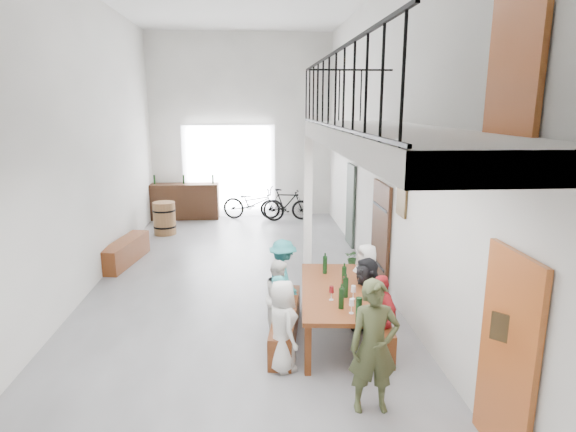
{
  "coord_description": "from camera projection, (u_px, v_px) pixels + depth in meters",
  "views": [
    {
      "loc": [
        0.31,
        -8.88,
        3.4
      ],
      "look_at": [
        0.94,
        -0.5,
        1.45
      ],
      "focal_mm": 30.0,
      "sensor_mm": 36.0,
      "label": 1
    }
  ],
  "objects": [
    {
      "name": "floor",
      "position": [
        238.0,
        283.0,
        9.38
      ],
      "size": [
        12.0,
        12.0,
        0.0
      ],
      "primitive_type": "plane",
      "color": "#5E5F61",
      "rests_on": "ground"
    },
    {
      "name": "room_walls",
      "position": [
        234.0,
        96.0,
        8.57
      ],
      "size": [
        12.0,
        12.0,
        12.0
      ],
      "color": "white",
      "rests_on": "ground"
    },
    {
      "name": "gateway_portal",
      "position": [
        229.0,
        171.0,
        14.8
      ],
      "size": [
        2.8,
        0.08,
        2.8
      ],
      "primitive_type": "cube",
      "color": "white",
      "rests_on": "ground"
    },
    {
      "name": "right_wall_decor",
      "position": [
        409.0,
        216.0,
        7.36
      ],
      "size": [
        0.07,
        8.28,
        5.07
      ],
      "color": "#AC501F",
      "rests_on": "ground"
    },
    {
      "name": "balcony",
      "position": [
        390.0,
        142.0,
        5.81
      ],
      "size": [
        1.52,
        5.62,
        4.0
      ],
      "color": "white",
      "rests_on": "ground"
    },
    {
      "name": "tasting_table",
      "position": [
        334.0,
        295.0,
        6.99
      ],
      "size": [
        1.15,
        2.35,
        0.79
      ],
      "rotation": [
        0.0,
        0.0,
        -0.1
      ],
      "color": "brown",
      "rests_on": "ground"
    },
    {
      "name": "bench_inner",
      "position": [
        286.0,
        324.0,
        7.14
      ],
      "size": [
        0.61,
        2.0,
        0.45
      ],
      "primitive_type": "cube",
      "rotation": [
        0.0,
        0.0,
        -0.15
      ],
      "color": "brown",
      "rests_on": "ground"
    },
    {
      "name": "bench_wall",
      "position": [
        374.0,
        320.0,
        7.23
      ],
      "size": [
        0.45,
        2.05,
        0.47
      ],
      "primitive_type": "cube",
      "rotation": [
        0.0,
        0.0,
        -0.09
      ],
      "color": "brown",
      "rests_on": "ground"
    },
    {
      "name": "tableware",
      "position": [
        342.0,
        284.0,
        6.76
      ],
      "size": [
        0.37,
        1.59,
        0.35
      ],
      "color": "black",
      "rests_on": "tasting_table"
    },
    {
      "name": "side_bench",
      "position": [
        125.0,
        252.0,
        10.53
      ],
      "size": [
        0.7,
        1.86,
        0.51
      ],
      "primitive_type": "cube",
      "rotation": [
        0.0,
        0.0,
        -0.17
      ],
      "color": "brown",
      "rests_on": "ground"
    },
    {
      "name": "oak_barrel",
      "position": [
        164.0,
        218.0,
        12.86
      ],
      "size": [
        0.6,
        0.6,
        0.88
      ],
      "color": "olive",
      "rests_on": "ground"
    },
    {
      "name": "serving_counter",
      "position": [
        185.0,
        201.0,
        14.62
      ],
      "size": [
        2.04,
        0.58,
        1.07
      ],
      "primitive_type": "cube",
      "rotation": [
        0.0,
        0.0,
        -0.01
      ],
      "color": "#3D2010",
      "rests_on": "ground"
    },
    {
      "name": "counter_bottles",
      "position": [
        184.0,
        179.0,
        14.44
      ],
      "size": [
        1.8,
        0.07,
        0.28
      ],
      "color": "black",
      "rests_on": "serving_counter"
    },
    {
      "name": "guest_left_a",
      "position": [
        282.0,
        325.0,
        6.22
      ],
      "size": [
        0.55,
        0.69,
        1.22
      ],
      "primitive_type": "imported",
      "rotation": [
        0.0,
        0.0,
        1.88
      ],
      "color": "silver",
      "rests_on": "ground"
    },
    {
      "name": "guest_left_b",
      "position": [
        281.0,
        313.0,
        6.75
      ],
      "size": [
        0.31,
        0.43,
        1.1
      ],
      "primitive_type": "imported",
      "rotation": [
        0.0,
        0.0,
        1.46
      ],
      "color": "teal",
      "rests_on": "ground"
    },
    {
      "name": "guest_left_c",
      "position": [
        280.0,
        297.0,
        7.26
      ],
      "size": [
        0.53,
        0.62,
        1.14
      ],
      "primitive_type": "imported",
      "rotation": [
        0.0,
        0.0,
        1.39
      ],
      "color": "silver",
      "rests_on": "ground"
    },
    {
      "name": "guest_left_d",
      "position": [
        283.0,
        277.0,
        7.92
      ],
      "size": [
        0.75,
        0.93,
        1.26
      ],
      "primitive_type": "imported",
      "rotation": [
        0.0,
        0.0,
        1.97
      ],
      "color": "teal",
      "rests_on": "ground"
    },
    {
      "name": "guest_right_a",
      "position": [
        380.0,
        317.0,
        6.52
      ],
      "size": [
        0.55,
        0.76,
        1.19
      ],
      "primitive_type": "imported",
      "rotation": [
        0.0,
        0.0,
        -1.16
      ],
      "color": "red",
      "rests_on": "ground"
    },
    {
      "name": "guest_right_b",
      "position": [
        365.0,
        297.0,
        7.15
      ],
      "size": [
        0.7,
        1.19,
        1.22
      ],
      "primitive_type": "imported",
      "rotation": [
        0.0,
        0.0,
        -1.24
      ],
      "color": "black",
      "rests_on": "ground"
    },
    {
      "name": "guest_right_c",
      "position": [
        366.0,
        282.0,
        7.7
      ],
      "size": [
        0.55,
        0.7,
        1.26
      ],
      "primitive_type": "imported",
      "rotation": [
        0.0,
        0.0,
        -1.3
      ],
      "color": "silver",
      "rests_on": "ground"
    },
    {
      "name": "host_standing",
      "position": [
        374.0,
        347.0,
        5.34
      ],
      "size": [
        0.57,
        0.37,
        1.55
      ],
      "primitive_type": "imported",
      "rotation": [
        0.0,
        0.0,
        -0.0
      ],
      "color": "#414929",
      "rests_on": "ground"
    },
    {
      "name": "potted_plant",
      "position": [
        354.0,
        258.0,
        10.31
      ],
      "size": [
        0.44,
        0.41,
        0.39
      ],
      "primitive_type": "imported",
      "rotation": [
        0.0,
        0.0,
        -0.37
      ],
      "color": "#1A431C",
      "rests_on": "ground"
    },
    {
      "name": "bicycle_near",
      "position": [
        253.0,
        203.0,
        14.46
      ],
      "size": [
        2.03,
        1.22,
        1.01
      ],
      "primitive_type": "imported",
      "rotation": [
        0.0,
        0.0,
        1.26
      ],
      "color": "black",
      "rests_on": "ground"
    },
    {
      "name": "bicycle_far",
      "position": [
        286.0,
        204.0,
        14.5
      ],
      "size": [
        1.62,
        0.71,
        0.94
      ],
      "primitive_type": "imported",
      "rotation": [
        0.0,
        0.0,
        1.4
      ],
      "color": "black",
      "rests_on": "ground"
    }
  ]
}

